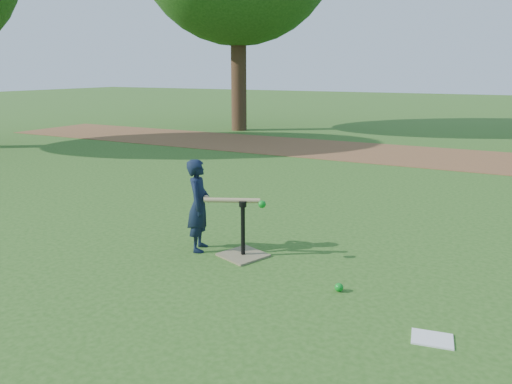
% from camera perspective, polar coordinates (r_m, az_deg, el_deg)
% --- Properties ---
extents(ground, '(80.00, 80.00, 0.00)m').
position_cam_1_polar(ground, '(5.34, 0.90, -7.78)').
color(ground, '#285116').
rests_on(ground, ground).
extents(dirt_strip, '(24.00, 3.00, 0.01)m').
position_cam_1_polar(dirt_strip, '(12.30, 16.98, 4.06)').
color(dirt_strip, brown).
rests_on(dirt_strip, ground).
extents(child, '(0.37, 0.44, 1.03)m').
position_cam_1_polar(child, '(5.52, -6.55, -1.53)').
color(child, black).
rests_on(child, ground).
extents(wiffle_ball_ground, '(0.08, 0.08, 0.08)m').
position_cam_1_polar(wiffle_ball_ground, '(4.68, 9.46, -10.70)').
color(wiffle_ball_ground, '#0C851C').
rests_on(wiffle_ball_ground, ground).
extents(clipboard, '(0.33, 0.27, 0.01)m').
position_cam_1_polar(clipboard, '(4.11, 19.49, -15.54)').
color(clipboard, white).
rests_on(clipboard, ground).
extents(batting_tee, '(0.55, 0.55, 0.61)m').
position_cam_1_polar(batting_tee, '(5.41, -1.49, -6.24)').
color(batting_tee, olive).
rests_on(batting_tee, ground).
extents(swing_action, '(0.73, 0.29, 0.08)m').
position_cam_1_polar(swing_action, '(5.27, -2.38, -1.02)').
color(swing_action, tan).
rests_on(swing_action, ground).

